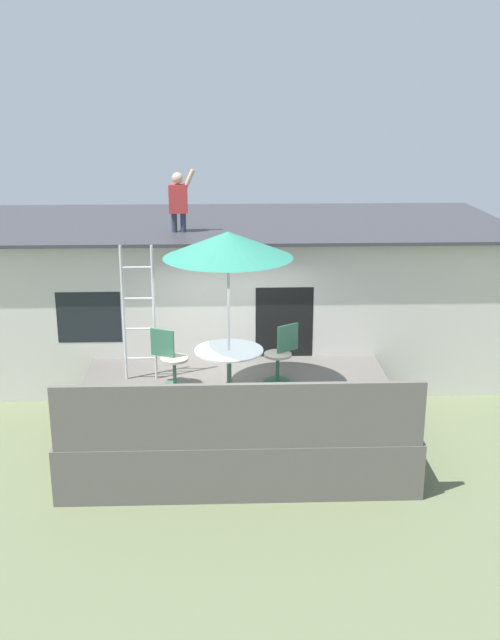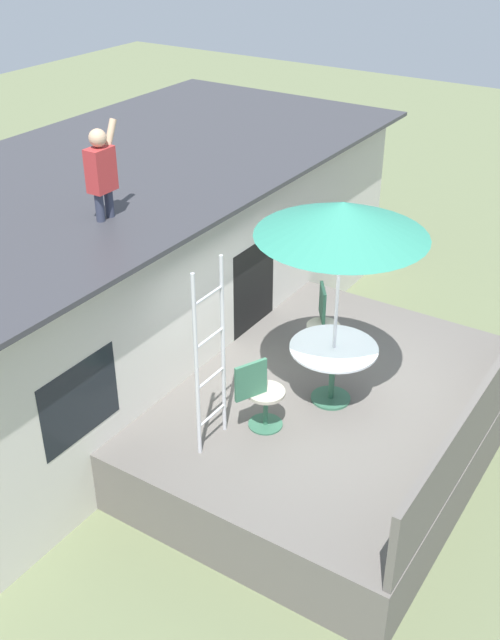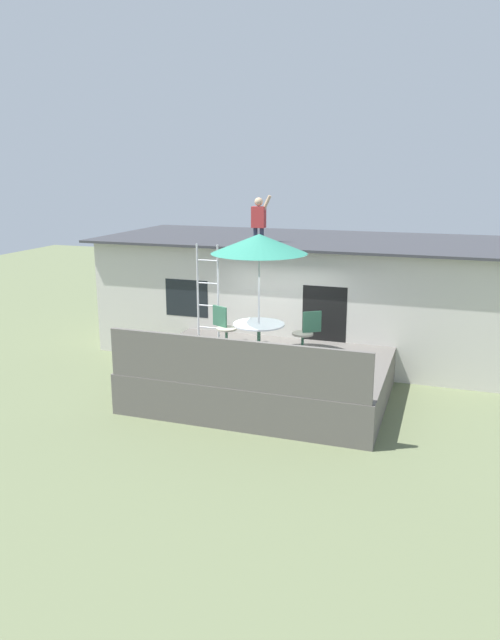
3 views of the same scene
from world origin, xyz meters
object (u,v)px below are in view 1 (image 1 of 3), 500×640
step_ladder (139,314)px  person_figure (179,198)px  patio_table (229,359)px  patio_umbrella (228,245)px  patio_chair_left (170,359)px  patio_chair_right (281,354)px

step_ladder → person_figure: person_figure is taller
patio_table → person_figure: person_figure is taller
patio_umbrella → person_figure: person_figure is taller
patio_table → patio_chair_left: (-0.92, 0.43, -0.13)m
step_ladder → patio_chair_left: (0.50, -0.32, -0.64)m
patio_chair_right → patio_chair_left: bearing=-29.8°
step_ladder → patio_umbrella: bearing=-27.9°
patio_umbrella → patio_chair_left: size_ratio=2.76×
patio_chair_left → patio_chair_right: size_ratio=1.00×
person_figure → patio_umbrella: bearing=-72.0°
patio_chair_left → patio_chair_right: (1.76, 0.15, 0.00)m
patio_table → patio_chair_left: patio_chair_left is taller
patio_table → step_ladder: bearing=152.1°
step_ladder → person_figure: (0.57, 1.85, 1.57)m
patio_table → patio_chair_right: (0.84, 0.58, -0.13)m
patio_table → step_ladder: (-1.42, 0.75, 0.51)m
patio_umbrella → step_ladder: bearing=152.1°
patio_chair_right → step_ladder: bearing=-39.0°
person_figure → patio_chair_right: 3.44m
patio_umbrella → patio_chair_right: (0.84, 0.58, -1.89)m
patio_table → step_ladder: step_ladder is taller
patio_table → patio_chair_left: size_ratio=1.13×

